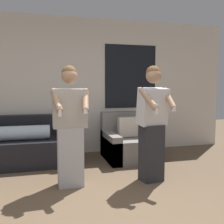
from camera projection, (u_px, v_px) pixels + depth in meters
name	position (u px, v px, depth m)	size (l,w,h in m)	color
wall_back	(68.00, 86.00, 5.18)	(6.83, 0.07, 2.70)	silver
couch	(17.00, 147.00, 4.53)	(2.11, 0.96, 0.82)	black
armchair	(128.00, 143.00, 4.88)	(0.87, 0.93, 0.85)	slate
person_left	(70.00, 127.00, 3.47)	(0.51, 0.46, 1.61)	#B2B2B7
person_right	(152.00, 123.00, 3.66)	(0.45, 0.52, 1.62)	#28282D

